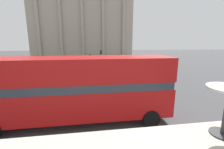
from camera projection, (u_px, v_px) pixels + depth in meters
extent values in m
cylinder|color=black|center=(138.00, 103.00, 11.29)|extent=(1.05, 0.22, 1.05)
cylinder|color=black|center=(151.00, 119.00, 8.88)|extent=(1.05, 0.22, 1.05)
cylinder|color=black|center=(14.00, 110.00, 10.07)|extent=(1.05, 0.22, 1.05)
cube|color=#B71414|center=(78.00, 101.00, 9.29)|extent=(11.46, 2.49, 1.75)
cube|color=#2D3842|center=(77.00, 84.00, 9.06)|extent=(11.23, 2.52, 0.45)
cube|color=#B71414|center=(76.00, 69.00, 8.87)|extent=(11.46, 2.49, 1.40)
cylinder|color=#2D2D30|center=(223.00, 134.00, 2.22)|extent=(0.36, 0.36, 0.02)
cube|color=#B2A893|center=(83.00, 25.00, 52.67)|extent=(32.43, 13.10, 22.31)
cylinder|color=#B2A893|center=(38.00, 27.00, 44.41)|extent=(0.90, 0.90, 18.96)
cylinder|color=#B2A893|center=(61.00, 27.00, 45.32)|extent=(0.90, 0.90, 18.96)
cylinder|color=#B2A893|center=(82.00, 28.00, 46.24)|extent=(0.90, 0.90, 18.96)
cylinder|color=#B2A893|center=(103.00, 28.00, 47.16)|extent=(0.90, 0.90, 18.96)
cylinder|color=#B2A893|center=(123.00, 28.00, 48.07)|extent=(0.90, 0.90, 18.96)
cylinder|color=black|center=(68.00, 78.00, 13.09)|extent=(0.12, 0.12, 3.88)
cube|color=black|center=(69.00, 61.00, 12.81)|extent=(0.20, 0.24, 0.70)
sphere|color=green|center=(70.00, 59.00, 12.79)|extent=(0.14, 0.14, 0.14)
cylinder|color=black|center=(90.00, 66.00, 21.66)|extent=(0.12, 0.12, 3.32)
cube|color=black|center=(91.00, 58.00, 21.43)|extent=(0.20, 0.24, 0.70)
sphere|color=gold|center=(92.00, 57.00, 21.42)|extent=(0.14, 0.14, 0.14)
cylinder|color=black|center=(100.00, 59.00, 29.75)|extent=(0.12, 0.12, 3.57)
cube|color=black|center=(101.00, 52.00, 29.50)|extent=(0.20, 0.24, 0.70)
sphere|color=gold|center=(102.00, 51.00, 29.48)|extent=(0.14, 0.14, 0.14)
cylinder|color=black|center=(100.00, 69.00, 26.93)|extent=(0.60, 0.18, 0.60)
cylinder|color=black|center=(101.00, 71.00, 25.23)|extent=(0.60, 0.18, 0.60)
cylinder|color=black|center=(85.00, 69.00, 26.53)|extent=(0.60, 0.18, 0.60)
cylinder|color=black|center=(84.00, 71.00, 24.84)|extent=(0.60, 0.18, 0.60)
cube|color=#19234C|center=(93.00, 69.00, 25.82)|extent=(4.20, 1.75, 0.55)
cube|color=#2D3842|center=(91.00, 66.00, 25.69)|extent=(1.89, 1.61, 0.50)
cylinder|color=#282B33|center=(1.00, 102.00, 11.73)|extent=(0.14, 0.14, 0.84)
cylinder|color=#282B33|center=(100.00, 63.00, 33.98)|extent=(0.14, 0.14, 0.79)
cylinder|color=#282B33|center=(101.00, 63.00, 34.00)|extent=(0.14, 0.14, 0.79)
cylinder|color=#606638|center=(100.00, 60.00, 33.84)|extent=(0.32, 0.32, 0.63)
sphere|color=tan|center=(100.00, 58.00, 33.76)|extent=(0.21, 0.21, 0.21)
cylinder|color=#282B33|center=(68.00, 64.00, 33.12)|extent=(0.14, 0.14, 0.87)
cylinder|color=#282B33|center=(69.00, 64.00, 33.15)|extent=(0.14, 0.14, 0.87)
cylinder|color=#B22323|center=(69.00, 60.00, 32.97)|extent=(0.32, 0.32, 0.69)
sphere|color=tan|center=(69.00, 58.00, 32.88)|extent=(0.24, 0.24, 0.24)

